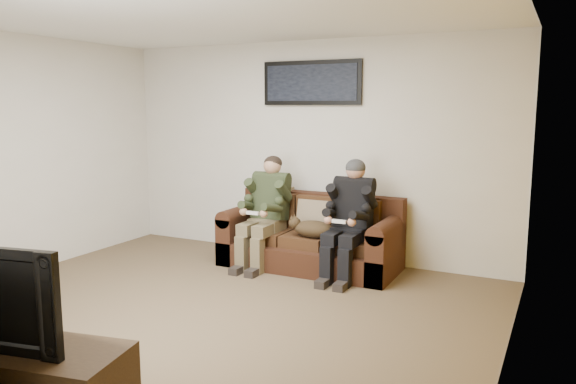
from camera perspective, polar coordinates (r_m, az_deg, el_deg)
The scene contains 14 objects.
floor at distance 5.17m, azimuth -8.65°, elevation -12.12°, with size 5.00×5.00×0.00m, color brown.
ceiling at distance 4.89m, azimuth -9.38°, elevation 17.65°, with size 5.00×5.00×0.00m, color silver.
wall_back at distance 6.81m, azimuth 2.09°, elevation 4.26°, with size 5.00×5.00×0.00m, color beige.
wall_left at distance 6.63m, azimuth -26.89°, elevation 3.20°, with size 4.50×4.50×0.00m, color beige.
wall_right at distance 3.98m, azimuth 21.78°, elevation 0.40°, with size 4.50×4.50×0.00m, color beige.
accent_wall_right at distance 3.98m, azimuth 21.63°, elevation 0.41°, with size 4.50×4.50×0.00m, color #C18813.
sofa at distance 6.48m, azimuth 2.47°, elevation -4.86°, with size 2.00×0.86×0.82m.
throw_pillow at distance 6.45m, azimuth 2.62°, elevation -2.44°, with size 0.38×0.11×0.36m, color #836F56.
throw_blanket at distance 6.86m, azimuth -1.24°, elevation 0.24°, with size 0.41×0.20×0.07m, color tan.
person_left at distance 6.48m, azimuth -2.25°, elevation -1.36°, with size 0.51×0.87×1.26m.
person_right at distance 6.06m, azimuth 6.28°, elevation -2.08°, with size 0.51×0.86×1.26m.
cat at distance 6.17m, azimuth 2.48°, elevation -3.72°, with size 0.66×0.26×0.24m.
framed_poster at distance 6.74m, azimuth 2.39°, elevation 11.02°, with size 1.25×0.05×0.52m.
tv_stand at distance 3.83m, azimuth -27.22°, elevation -16.83°, with size 1.55×0.50×0.49m, color black.
Camera 1 is at (2.82, -3.93, 1.84)m, focal length 35.00 mm.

